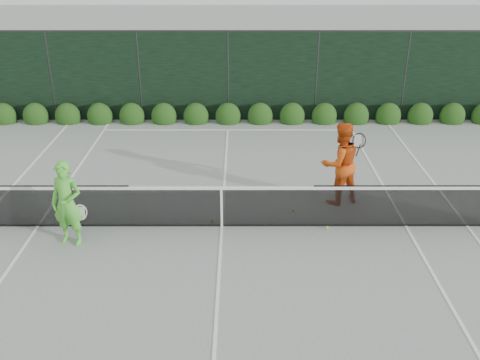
{
  "coord_description": "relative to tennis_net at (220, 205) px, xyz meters",
  "views": [
    {
      "loc": [
        0.4,
        -10.39,
        5.97
      ],
      "look_at": [
        0.41,
        0.3,
        1.0
      ],
      "focal_mm": 40.0,
      "sensor_mm": 36.0,
      "label": 1
    }
  ],
  "objects": [
    {
      "name": "ground",
      "position": [
        0.02,
        0.0,
        -0.53
      ],
      "size": [
        80.0,
        80.0,
        0.0
      ],
      "primitive_type": "plane",
      "color": "gray",
      "rests_on": "ground"
    },
    {
      "name": "tennis_net",
      "position": [
        0.0,
        0.0,
        0.0
      ],
      "size": [
        12.9,
        0.1,
        1.07
      ],
      "color": "black",
      "rests_on": "ground"
    },
    {
      "name": "player_woman",
      "position": [
        -3.12,
        -0.66,
        0.39
      ],
      "size": [
        0.75,
        0.58,
        1.84
      ],
      "rotation": [
        0.0,
        0.0,
        -0.23
      ],
      "color": "#55C73A",
      "rests_on": "ground"
    },
    {
      "name": "player_man",
      "position": [
        2.79,
        1.21,
        0.48
      ],
      "size": [
        1.19,
        1.06,
        2.02
      ],
      "rotation": [
        0.0,
        0.0,
        3.51
      ],
      "color": "#DA4F12",
      "rests_on": "ground"
    },
    {
      "name": "court_lines",
      "position": [
        0.02,
        0.0,
        -0.53
      ],
      "size": [
        11.03,
        23.83,
        0.01
      ],
      "color": "white",
      "rests_on": "ground"
    },
    {
      "name": "windscreen_fence",
      "position": [
        0.02,
        -2.71,
        0.98
      ],
      "size": [
        32.0,
        21.07,
        3.06
      ],
      "color": "black",
      "rests_on": "ground"
    },
    {
      "name": "hedge_row",
      "position": [
        0.02,
        7.15,
        -0.3
      ],
      "size": [
        31.66,
        0.65,
        0.94
      ],
      "color": "#143D10",
      "rests_on": "ground"
    },
    {
      "name": "tennis_balls",
      "position": [
        1.28,
        0.25,
        -0.5
      ],
      "size": [
        2.63,
        0.87,
        0.07
      ],
      "color": "#C4D72F",
      "rests_on": "ground"
    }
  ]
}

